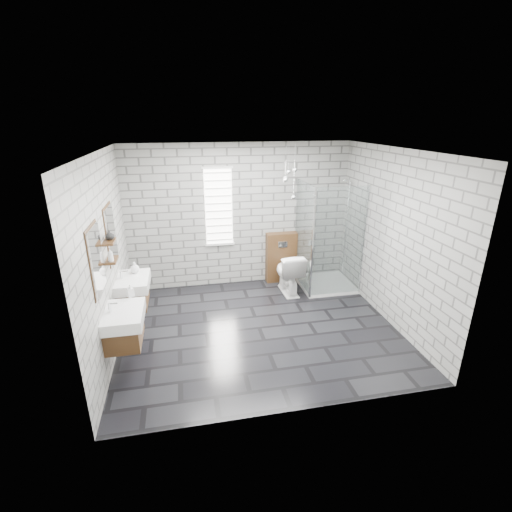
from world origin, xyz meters
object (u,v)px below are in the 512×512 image
object	(u,v)px
cistern_panel	(281,257)
toilet	(288,272)
shower_enclosure	(324,264)
vanity_right	(130,284)
vanity_left	(121,318)

from	to	relation	value
cistern_panel	toilet	bearing A→B (deg)	-90.00
shower_enclosure	vanity_right	bearing A→B (deg)	-167.22
vanity_left	shower_enclosure	xyz separation A→B (m)	(3.41, 1.81, -0.25)
vanity_left	vanity_right	xyz separation A→B (m)	(0.00, 1.04, 0.00)
vanity_right	toilet	size ratio (longest dim) A/B	1.99
cistern_panel	shower_enclosure	bearing A→B (deg)	-36.41
vanity_left	vanity_right	size ratio (longest dim) A/B	1.00
vanity_left	shower_enclosure	world-z (taller)	shower_enclosure
vanity_right	cistern_panel	bearing A→B (deg)	25.48
shower_enclosure	toilet	distance (m)	0.71
toilet	shower_enclosure	bearing A→B (deg)	179.95
shower_enclosure	vanity_left	bearing A→B (deg)	-152.03
vanity_right	cistern_panel	size ratio (longest dim) A/B	1.57
cistern_panel	toilet	distance (m)	0.55
toilet	vanity_right	bearing A→B (deg)	14.01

